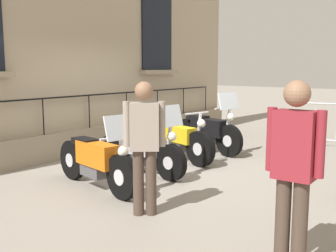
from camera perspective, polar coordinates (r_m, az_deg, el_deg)
The scene contains 8 objects.
ground_plane at distance 7.71m, azimuth -1.21°, elevation -5.75°, with size 60.00×60.00×0.00m, color gray.
motorcycle_orange at distance 6.35m, azimuth -10.10°, elevation -4.94°, with size 2.09×0.69×1.22m.
motorcycle_silver at distance 7.18m, azimuth -3.80°, elevation -3.32°, with size 2.11×0.71×1.26m.
motorcycle_yellow at distance 8.13m, azimuth 1.47°, elevation -1.99°, with size 2.00×0.72×1.03m.
motorcycle_black at distance 8.97m, azimuth 5.71°, elevation -0.76°, with size 1.95×0.78×1.36m.
bollard at distance 9.14m, azimuth 15.97°, elevation -0.82°, with size 0.17×0.17×0.94m.
pedestrian_standing at distance 5.06m, azimuth -3.37°, elevation -2.08°, with size 0.42×0.40×1.71m.
pedestrian_walking at distance 3.81m, azimuth 17.39°, elevation -5.27°, with size 0.53×0.24×1.77m.
Camera 1 is at (4.74, -5.78, 1.88)m, focal length 43.04 mm.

